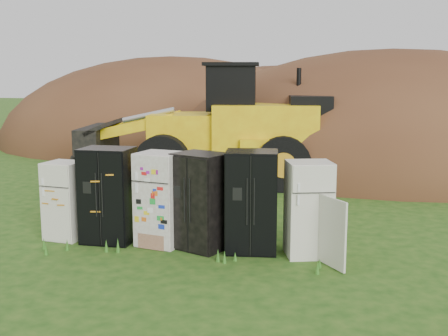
# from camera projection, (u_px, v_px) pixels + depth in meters

# --- Properties ---
(ground) EXTENTS (120.00, 120.00, 0.00)m
(ground) POSITION_uv_depth(u_px,v_px,m) (183.00, 246.00, 11.04)
(ground) COLOR #1C4813
(ground) RESTS_ON ground
(fridge_leftmost) EXTENTS (0.78, 0.75, 1.59)m
(fridge_leftmost) POSITION_uv_depth(u_px,v_px,m) (65.00, 200.00, 11.44)
(fridge_leftmost) COLOR silver
(fridge_leftmost) RESTS_ON ground
(fridge_black_side) EXTENTS (1.00, 0.80, 1.90)m
(fridge_black_side) POSITION_uv_depth(u_px,v_px,m) (108.00, 195.00, 11.21)
(fridge_black_side) COLOR black
(fridge_black_side) RESTS_ON ground
(fridge_sticker) EXTENTS (0.95, 0.90, 1.84)m
(fridge_sticker) POSITION_uv_depth(u_px,v_px,m) (161.00, 199.00, 11.01)
(fridge_sticker) COLOR white
(fridge_sticker) RESTS_ON ground
(fridge_dark_mid) EXTENTS (1.18, 1.09, 1.86)m
(fridge_dark_mid) POSITION_uv_depth(u_px,v_px,m) (201.00, 201.00, 10.77)
(fridge_dark_mid) COLOR black
(fridge_dark_mid) RESTS_ON ground
(fridge_black_right) EXTENTS (1.06, 0.92, 1.93)m
(fridge_black_right) POSITION_uv_depth(u_px,v_px,m) (251.00, 201.00, 10.61)
(fridge_black_right) COLOR black
(fridge_black_right) RESTS_ON ground
(fridge_open_door) EXTENTS (0.98, 0.94, 1.77)m
(fridge_open_door) POSITION_uv_depth(u_px,v_px,m) (309.00, 209.00, 10.35)
(fridge_open_door) COLOR silver
(fridge_open_door) RESTS_ON ground
(wheel_loader) EXTENTS (7.99, 4.21, 3.68)m
(wheel_loader) POSITION_uv_depth(u_px,v_px,m) (202.00, 123.00, 17.26)
(wheel_loader) COLOR yellow
(wheel_loader) RESTS_ON ground
(dirt_mound_right) EXTENTS (16.73, 12.27, 8.48)m
(dirt_mound_right) POSITION_uv_depth(u_px,v_px,m) (388.00, 165.00, 20.76)
(dirt_mound_right) COLOR #4A2917
(dirt_mound_right) RESTS_ON ground
(dirt_mound_left) EXTENTS (16.77, 12.57, 8.30)m
(dirt_mound_left) POSITION_uv_depth(u_px,v_px,m) (172.00, 145.00, 26.74)
(dirt_mound_left) COLOR #4A2917
(dirt_mound_left) RESTS_ON ground
(dirt_mound_back) EXTENTS (20.64, 13.76, 7.57)m
(dirt_mound_back) POSITION_uv_depth(u_px,v_px,m) (302.00, 142.00, 27.68)
(dirt_mound_back) COLOR #4A2917
(dirt_mound_back) RESTS_ON ground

